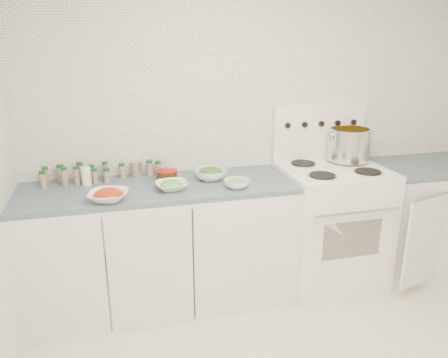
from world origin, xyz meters
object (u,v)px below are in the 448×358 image
(stove, at_px, (329,222))
(bowl_snowpea, at_px, (172,185))
(stock_pot, at_px, (349,143))
(bowl_tomato, at_px, (108,195))

(stove, bearing_deg, bowl_snowpea, -175.79)
(stock_pot, bearing_deg, bowl_snowpea, -170.92)
(stove, distance_m, bowl_tomato, 1.70)
(stock_pot, bearing_deg, stove, -144.41)
(stove, height_order, bowl_tomato, stove)
(bowl_tomato, xyz_separation_m, bowl_snowpea, (0.40, 0.11, -0.00))
(stove, distance_m, stock_pot, 0.63)
(stove, height_order, bowl_snowpea, stove)
(stock_pot, xyz_separation_m, bowl_tomato, (-1.82, -0.33, -0.15))
(bowl_tomato, bearing_deg, bowl_snowpea, 14.99)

